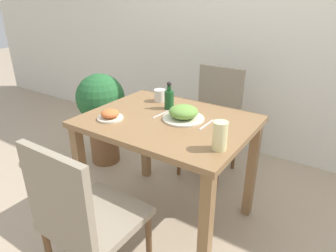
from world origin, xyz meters
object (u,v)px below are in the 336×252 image
(side_plate, at_px, (110,115))
(food_plate, at_px, (183,113))
(chair_far, at_px, (213,115))
(potted_plant_left, at_px, (101,108))
(drink_cup, at_px, (160,95))
(juice_glass, at_px, (220,136))
(chair_near, at_px, (83,216))
(sauce_bottle, at_px, (169,98))

(side_plate, bearing_deg, food_plate, 32.71)
(food_plate, distance_m, side_plate, 0.45)
(chair_far, bearing_deg, potted_plant_left, -154.10)
(chair_far, height_order, drink_cup, chair_far)
(juice_glass, bearing_deg, chair_near, -128.22)
(food_plate, height_order, sauce_bottle, sauce_bottle)
(side_plate, bearing_deg, potted_plant_left, 140.16)
(drink_cup, xyz_separation_m, juice_glass, (0.66, -0.43, 0.03))
(chair_far, bearing_deg, food_plate, -79.96)
(chair_near, height_order, juice_glass, chair_near)
(chair_near, xyz_separation_m, sauce_bottle, (-0.10, 0.88, 0.31))
(side_plate, xyz_separation_m, drink_cup, (0.06, 0.45, 0.02))
(chair_near, xyz_separation_m, potted_plant_left, (-0.95, 1.06, 0.01))
(drink_cup, bearing_deg, potted_plant_left, 172.62)
(food_plate, xyz_separation_m, side_plate, (-0.38, -0.24, -0.01))
(food_plate, bearing_deg, side_plate, -147.29)
(chair_far, xyz_separation_m, potted_plant_left, (-0.90, -0.43, 0.01))
(drink_cup, bearing_deg, chair_near, -76.20)
(food_plate, relative_size, potted_plant_left, 0.31)
(drink_cup, bearing_deg, chair_far, 70.30)
(chair_near, xyz_separation_m, food_plate, (0.08, 0.77, 0.28))
(chair_far, height_order, sauce_bottle, sauce_bottle)
(sauce_bottle, bearing_deg, drink_cup, 147.52)
(side_plate, height_order, drink_cup, drink_cup)
(chair_far, distance_m, potted_plant_left, 0.99)
(food_plate, relative_size, sauce_bottle, 1.38)
(chair_near, bearing_deg, potted_plant_left, -48.37)
(drink_cup, xyz_separation_m, sauce_bottle, (0.14, -0.09, 0.03))
(chair_near, height_order, drink_cup, chair_near)
(chair_near, bearing_deg, drink_cup, -76.20)
(food_plate, height_order, potted_plant_left, food_plate)
(drink_cup, xyz_separation_m, potted_plant_left, (-0.71, 0.09, -0.28))
(food_plate, xyz_separation_m, juice_glass, (0.35, -0.23, 0.03))
(potted_plant_left, bearing_deg, food_plate, -15.93)
(juice_glass, bearing_deg, side_plate, -179.09)
(food_plate, relative_size, side_plate, 1.60)
(drink_cup, relative_size, juice_glass, 0.58)
(juice_glass, distance_m, potted_plant_left, 1.50)
(chair_near, bearing_deg, side_plate, -60.17)
(drink_cup, height_order, juice_glass, juice_glass)
(food_plate, bearing_deg, potted_plant_left, 164.07)
(sauce_bottle, relative_size, potted_plant_left, 0.22)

